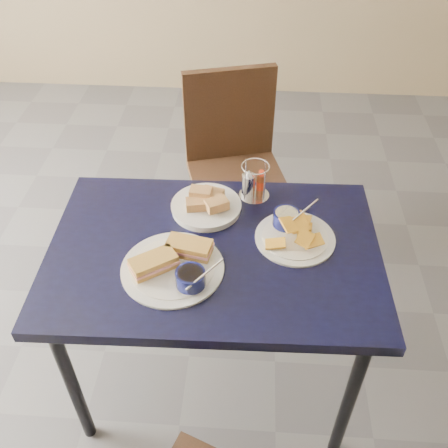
# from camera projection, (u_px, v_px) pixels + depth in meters

# --- Properties ---
(ground) EXTENTS (6.00, 6.00, 0.00)m
(ground) POSITION_uv_depth(u_px,v_px,m) (189.00, 356.00, 2.18)
(ground) COLOR #545459
(ground) RESTS_ON ground
(dining_table) EXTENTS (1.09, 0.74, 0.75)m
(dining_table) POSITION_uv_depth(u_px,v_px,m) (214.00, 264.00, 1.67)
(dining_table) COLOR black
(dining_table) RESTS_ON ground
(chair_far) EXTENTS (0.53, 0.52, 0.92)m
(chair_far) POSITION_uv_depth(u_px,v_px,m) (238.00, 155.00, 2.40)
(chair_far) COLOR black
(chair_far) RESTS_ON ground
(sandwich_plate) EXTENTS (0.33, 0.32, 0.12)m
(sandwich_plate) POSITION_uv_depth(u_px,v_px,m) (175.00, 264.00, 1.53)
(sandwich_plate) COLOR white
(sandwich_plate) RESTS_ON dining_table
(plantain_plate) EXTENTS (0.26, 0.26, 0.12)m
(plantain_plate) POSITION_uv_depth(u_px,v_px,m) (292.00, 230.00, 1.65)
(plantain_plate) COLOR white
(plantain_plate) RESTS_ON dining_table
(bread_basket) EXTENTS (0.24, 0.24, 0.07)m
(bread_basket) POSITION_uv_depth(u_px,v_px,m) (206.00, 205.00, 1.75)
(bread_basket) COLOR white
(bread_basket) RESTS_ON dining_table
(condiment_caddy) EXTENTS (0.11, 0.11, 0.14)m
(condiment_caddy) POSITION_uv_depth(u_px,v_px,m) (253.00, 183.00, 1.78)
(condiment_caddy) COLOR silver
(condiment_caddy) RESTS_ON dining_table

